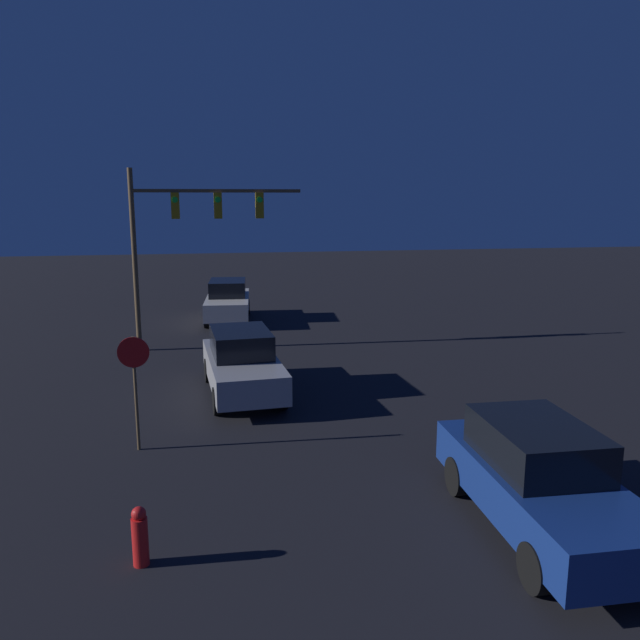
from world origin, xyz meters
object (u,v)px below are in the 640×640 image
at_px(fire_hydrant, 140,536).
at_px(car_near, 539,479).
at_px(car_far, 228,301).
at_px(car_mid, 242,363).
at_px(stop_sign, 135,373).
at_px(traffic_signal_mast, 184,226).

bearing_deg(fire_hydrant, car_near, -1.40).
height_order(car_far, fire_hydrant, car_far).
height_order(car_near, car_mid, same).
bearing_deg(stop_sign, car_near, -34.34).
xyz_separation_m(car_near, stop_sign, (-6.77, 4.62, 0.84)).
xyz_separation_m(car_mid, car_far, (0.02, 10.69, 0.00)).
distance_m(traffic_signal_mast, stop_sign, 9.67).
bearing_deg(car_mid, car_near, 114.03).
xyz_separation_m(car_near, car_far, (-4.28, 18.83, 0.00)).
distance_m(car_mid, fire_hydrant, 8.25).
xyz_separation_m(stop_sign, fire_hydrant, (0.46, -4.47, -1.28)).
relative_size(car_mid, fire_hydrant, 5.19).
xyz_separation_m(car_mid, stop_sign, (-2.46, -3.53, 0.84)).
bearing_deg(stop_sign, car_mid, 55.05).
distance_m(car_near, traffic_signal_mast, 15.48).
height_order(car_near, traffic_signal_mast, traffic_signal_mast).
bearing_deg(car_near, traffic_signal_mast, -65.68).
relative_size(car_mid, traffic_signal_mast, 0.76).
bearing_deg(car_near, car_far, -75.88).
relative_size(traffic_signal_mast, fire_hydrant, 6.85).
relative_size(car_far, stop_sign, 1.92).
relative_size(car_near, stop_sign, 1.89).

